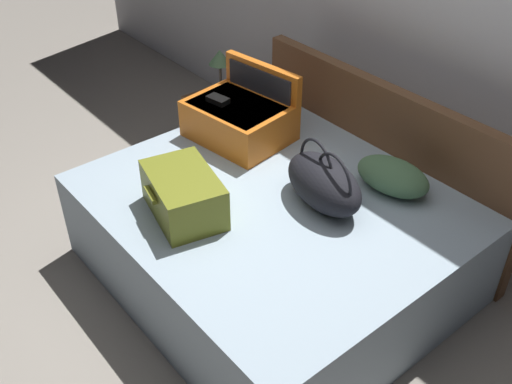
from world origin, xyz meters
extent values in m
plane|color=gray|center=(0.00, 0.00, 0.00)|extent=(12.00, 12.00, 0.00)
cube|color=silver|center=(0.00, 1.65, 1.30)|extent=(8.00, 0.10, 2.60)
cube|color=#99ADBC|center=(0.00, 0.40, 0.28)|extent=(1.89, 1.63, 0.55)
cube|color=brown|center=(0.00, 1.25, 0.47)|extent=(1.93, 0.08, 0.94)
cube|color=#D16619|center=(-0.61, 0.63, 0.67)|extent=(0.63, 0.49, 0.23)
cube|color=#28282D|center=(-0.61, 0.63, 0.70)|extent=(0.55, 0.43, 0.16)
cube|color=black|center=(-0.70, 0.56, 0.80)|extent=(0.14, 0.10, 0.04)
cube|color=#D16619|center=(-0.64, 0.86, 0.76)|extent=(0.58, 0.13, 0.42)
cube|color=#28282D|center=(-0.64, 0.83, 0.76)|extent=(0.49, 0.08, 0.35)
cube|color=olive|center=(-0.20, -0.03, 0.64)|extent=(0.52, 0.41, 0.17)
cube|color=#28282D|center=(-0.20, -0.03, 0.66)|extent=(0.46, 0.36, 0.12)
cube|color=#B21E19|center=(-0.28, -0.05, 0.74)|extent=(0.13, 0.12, 0.04)
cube|color=olive|center=(-0.20, -0.03, 0.75)|extent=(0.52, 0.41, 0.06)
cube|color=olive|center=(-0.24, -0.20, 0.72)|extent=(0.14, 0.06, 0.02)
ellipsoid|color=black|center=(0.19, 0.57, 0.68)|extent=(0.56, 0.37, 0.25)
torus|color=black|center=(0.11, 0.59, 0.75)|extent=(0.29, 0.07, 0.29)
torus|color=black|center=(0.27, 0.56, 0.75)|extent=(0.29, 0.07, 0.29)
ellipsoid|color=#4C724C|center=(0.34, 0.94, 0.64)|extent=(0.45, 0.31, 0.18)
cube|color=brown|center=(-1.23, 0.96, 0.23)|extent=(0.44, 0.40, 0.46)
cylinder|color=#3F3833|center=(-1.23, 0.96, 0.47)|extent=(0.11, 0.11, 0.02)
cylinder|color=#4C443D|center=(-1.23, 0.96, 0.61)|extent=(0.02, 0.02, 0.26)
cone|color=#4C724C|center=(-1.23, 0.96, 0.79)|extent=(0.15, 0.15, 0.10)
camera|label=1|loc=(1.90, -1.29, 2.46)|focal=41.89mm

